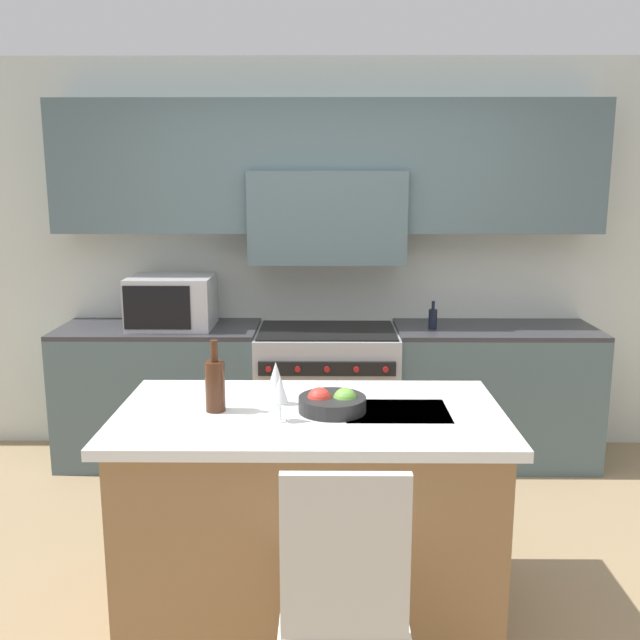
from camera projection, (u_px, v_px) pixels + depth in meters
ground_plane at (327, 603)px, 3.26m from camera, size 10.00×10.00×0.00m
back_cabinetry at (327, 224)px, 4.86m from camera, size 10.00×0.46×2.70m
back_counter at (327, 394)px, 4.84m from camera, size 3.59×0.62×0.93m
range_stove at (327, 396)px, 4.82m from camera, size 0.93×0.70×0.92m
microwave at (172, 302)px, 4.72m from camera, size 0.55×0.44×0.34m
kitchen_island at (310, 511)px, 3.13m from camera, size 1.65×0.92×0.94m
island_chair at (344, 595)px, 2.31m from camera, size 0.42×0.40×1.05m
wine_bottle at (215, 384)px, 3.02m from camera, size 0.08×0.08×0.31m
wine_glass_near at (280, 391)px, 2.89m from camera, size 0.07×0.07×0.19m
wine_glass_far at (276, 375)px, 3.11m from camera, size 0.07×0.07×0.19m
fruit_bowl at (332, 403)px, 3.03m from camera, size 0.29×0.29×0.11m
oil_bottle_on_counter at (433, 318)px, 4.69m from camera, size 0.06×0.06×0.19m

